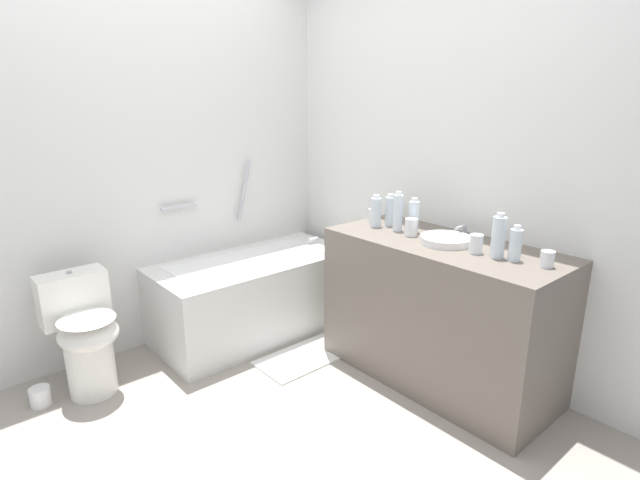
{
  "coord_description": "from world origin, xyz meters",
  "views": [
    {
      "loc": [
        -1.19,
        -1.87,
        1.67
      ],
      "look_at": [
        0.69,
        0.3,
        0.84
      ],
      "focal_mm": 27.97,
      "sensor_mm": 36.0,
      "label": 1
    }
  ],
  "objects_px": {
    "water_bottle_0": "(376,212)",
    "water_bottle_5": "(398,212)",
    "sink_basin": "(446,240)",
    "sink_faucet": "(464,232)",
    "drinking_glass_2": "(374,215)",
    "water_bottle_1": "(515,244)",
    "water_bottle_4": "(414,216)",
    "bathtub": "(255,293)",
    "water_bottle_3": "(390,211)",
    "drinking_glass_1": "(547,259)",
    "toilet_paper_roll": "(40,396)",
    "drinking_glass_0": "(476,244)",
    "bath_mat": "(307,356)",
    "toilet": "(85,334)",
    "water_bottle_2": "(499,237)"
  },
  "relations": [
    {
      "from": "sink_faucet",
      "to": "water_bottle_5",
      "type": "xyz_separation_m",
      "value": [
        -0.17,
        0.36,
        0.08
      ]
    },
    {
      "from": "sink_basin",
      "to": "sink_faucet",
      "type": "xyz_separation_m",
      "value": [
        0.17,
        0.0,
        0.01
      ]
    },
    {
      "from": "drinking_glass_2",
      "to": "sink_basin",
      "type": "bearing_deg",
      "value": -94.83
    },
    {
      "from": "water_bottle_3",
      "to": "drinking_glass_1",
      "type": "height_order",
      "value": "water_bottle_3"
    },
    {
      "from": "sink_faucet",
      "to": "water_bottle_4",
      "type": "bearing_deg",
      "value": 115.35
    },
    {
      "from": "water_bottle_2",
      "to": "toilet_paper_roll",
      "type": "relative_size",
      "value": 2.15
    },
    {
      "from": "water_bottle_0",
      "to": "bath_mat",
      "type": "height_order",
      "value": "water_bottle_0"
    },
    {
      "from": "water_bottle_3",
      "to": "toilet_paper_roll",
      "type": "relative_size",
      "value": 1.88
    },
    {
      "from": "bathtub",
      "to": "sink_basin",
      "type": "height_order",
      "value": "bathtub"
    },
    {
      "from": "bathtub",
      "to": "drinking_glass_0",
      "type": "height_order",
      "value": "bathtub"
    },
    {
      "from": "drinking_glass_0",
      "to": "water_bottle_4",
      "type": "bearing_deg",
      "value": 80.8
    },
    {
      "from": "water_bottle_5",
      "to": "drinking_glass_0",
      "type": "bearing_deg",
      "value": -93.37
    },
    {
      "from": "water_bottle_3",
      "to": "toilet_paper_roll",
      "type": "xyz_separation_m",
      "value": [
        -1.96,
        0.81,
        -0.91
      ]
    },
    {
      "from": "water_bottle_5",
      "to": "water_bottle_4",
      "type": "bearing_deg",
      "value": -62.97
    },
    {
      "from": "water_bottle_1",
      "to": "drinking_glass_1",
      "type": "height_order",
      "value": "water_bottle_1"
    },
    {
      "from": "water_bottle_5",
      "to": "water_bottle_0",
      "type": "bearing_deg",
      "value": 99.61
    },
    {
      "from": "toilet",
      "to": "water_bottle_0",
      "type": "distance_m",
      "value": 1.87
    },
    {
      "from": "water_bottle_5",
      "to": "toilet",
      "type": "bearing_deg",
      "value": 151.28
    },
    {
      "from": "sink_basin",
      "to": "water_bottle_5",
      "type": "xyz_separation_m",
      "value": [
        0.0,
        0.36,
        0.1
      ]
    },
    {
      "from": "water_bottle_0",
      "to": "water_bottle_5",
      "type": "distance_m",
      "value": 0.16
    },
    {
      "from": "water_bottle_4",
      "to": "drinking_glass_0",
      "type": "height_order",
      "value": "water_bottle_4"
    },
    {
      "from": "bathtub",
      "to": "sink_basin",
      "type": "xyz_separation_m",
      "value": [
        0.47,
        -1.26,
        0.59
      ]
    },
    {
      "from": "water_bottle_3",
      "to": "drinking_glass_2",
      "type": "height_order",
      "value": "water_bottle_3"
    },
    {
      "from": "water_bottle_2",
      "to": "bath_mat",
      "type": "xyz_separation_m",
      "value": [
        -0.42,
        1.04,
        -0.97
      ]
    },
    {
      "from": "water_bottle_2",
      "to": "bath_mat",
      "type": "height_order",
      "value": "water_bottle_2"
    },
    {
      "from": "toilet",
      "to": "water_bottle_2",
      "type": "distance_m",
      "value": 2.35
    },
    {
      "from": "toilet",
      "to": "drinking_glass_0",
      "type": "xyz_separation_m",
      "value": [
        1.61,
        -1.47,
        0.56
      ]
    },
    {
      "from": "water_bottle_0",
      "to": "water_bottle_1",
      "type": "distance_m",
      "value": 0.93
    },
    {
      "from": "water_bottle_0",
      "to": "water_bottle_3",
      "type": "distance_m",
      "value": 0.09
    },
    {
      "from": "toilet",
      "to": "water_bottle_1",
      "type": "bearing_deg",
      "value": 44.34
    },
    {
      "from": "drinking_glass_2",
      "to": "water_bottle_1",
      "type": "bearing_deg",
      "value": -92.64
    },
    {
      "from": "bath_mat",
      "to": "sink_faucet",
      "type": "bearing_deg",
      "value": -49.44
    },
    {
      "from": "drinking_glass_1",
      "to": "drinking_glass_2",
      "type": "xyz_separation_m",
      "value": [
        0.02,
        1.17,
        0.0
      ]
    },
    {
      "from": "sink_faucet",
      "to": "drinking_glass_0",
      "type": "xyz_separation_m",
      "value": [
        -0.21,
        -0.21,
        0.02
      ]
    },
    {
      "from": "toilet",
      "to": "sink_basin",
      "type": "distance_m",
      "value": 2.13
    },
    {
      "from": "water_bottle_1",
      "to": "water_bottle_4",
      "type": "bearing_deg",
      "value": 86.52
    },
    {
      "from": "water_bottle_2",
      "to": "drinking_glass_1",
      "type": "relative_size",
      "value": 2.93
    },
    {
      "from": "sink_basin",
      "to": "drinking_glass_2",
      "type": "distance_m",
      "value": 0.61
    },
    {
      "from": "water_bottle_5",
      "to": "toilet_paper_roll",
      "type": "bearing_deg",
      "value": 154.26
    },
    {
      "from": "water_bottle_5",
      "to": "drinking_glass_0",
      "type": "xyz_separation_m",
      "value": [
        -0.03,
        -0.57,
        -0.06
      ]
    },
    {
      "from": "drinking_glass_1",
      "to": "toilet_paper_roll",
      "type": "xyz_separation_m",
      "value": [
        -1.94,
        1.84,
        -0.85
      ]
    },
    {
      "from": "toilet",
      "to": "water_bottle_2",
      "type": "xyz_separation_m",
      "value": [
        1.62,
        -1.58,
        0.62
      ]
    },
    {
      "from": "bathtub",
      "to": "drinking_glass_0",
      "type": "distance_m",
      "value": 1.66
    },
    {
      "from": "toilet",
      "to": "water_bottle_2",
      "type": "bearing_deg",
      "value": 45.45
    },
    {
      "from": "water_bottle_5",
      "to": "drinking_glass_1",
      "type": "xyz_separation_m",
      "value": [
        0.03,
        -0.92,
        -0.08
      ]
    },
    {
      "from": "bathtub",
      "to": "sink_faucet",
      "type": "distance_m",
      "value": 1.54
    },
    {
      "from": "water_bottle_0",
      "to": "toilet_paper_roll",
      "type": "xyz_separation_m",
      "value": [
        -1.88,
        0.76,
        -0.91
      ]
    },
    {
      "from": "water_bottle_5",
      "to": "bath_mat",
      "type": "distance_m",
      "value": 1.13
    },
    {
      "from": "water_bottle_0",
      "to": "toilet",
      "type": "bearing_deg",
      "value": 155.33
    },
    {
      "from": "water_bottle_3",
      "to": "water_bottle_0",
      "type": "bearing_deg",
      "value": 151.92
    }
  ]
}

